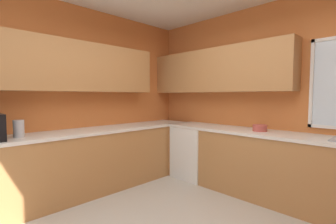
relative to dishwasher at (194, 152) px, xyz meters
The scene contains 6 objects.
room_shell 1.89m from the dishwasher, 56.32° to the right, with size 4.21×4.01×2.78m.
counter_run_left 1.74m from the dishwasher, 112.36° to the right, with size 0.65×3.62×0.90m.
counter_run_back 1.28m from the dishwasher, ahead, with size 3.30×0.65×0.90m.
dishwasher is the anchor object (origin of this frame).
kettle 2.60m from the dishwasher, 104.62° to the right, with size 0.12×0.12×0.20m, color #B7B7BC.
bowl 1.23m from the dishwasher, ahead, with size 0.19×0.19×0.09m, color #B74C42.
Camera 1 is at (1.46, -1.54, 1.39)m, focal length 25.39 mm.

